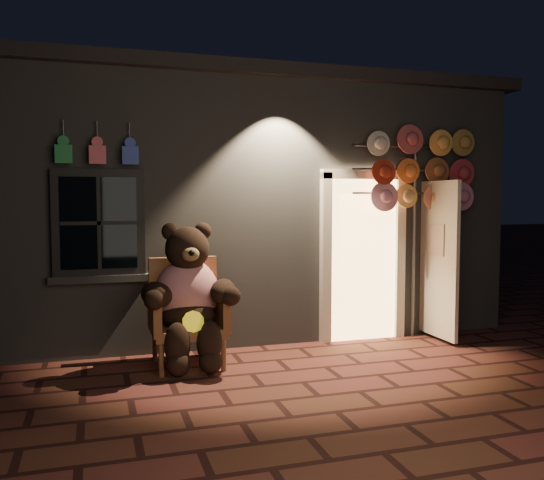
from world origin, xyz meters
name	(u,v)px	position (x,y,z in m)	size (l,w,h in m)	color
ground	(303,382)	(0.00, 0.00, 0.00)	(60.00, 60.00, 0.00)	maroon
shop_building	(219,204)	(0.00, 3.99, 1.74)	(7.30, 5.95, 3.51)	slate
wicker_armchair	(186,312)	(-1.00, 0.99, 0.58)	(0.81, 0.73, 1.16)	brown
teddy_bear	(188,295)	(-1.00, 0.85, 0.79)	(1.12, 0.86, 1.54)	#B61321
hat_rack	(422,172)	(2.09, 1.28, 2.17)	(1.71, 0.22, 2.71)	#59595E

